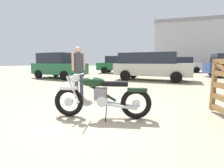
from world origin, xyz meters
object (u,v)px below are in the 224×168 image
Objects in this scene: vintage_motorcycle at (101,97)px; white_estate_far at (58,65)px; bystander at (79,67)px; blue_hatchback_right at (181,65)px; red_hatchback_near at (122,64)px; pale_sedan_back at (151,65)px.

vintage_motorcycle is 9.19m from white_estate_far.
bystander is at bearing -39.83° from white_estate_far.
blue_hatchback_right reaches higher than bystander.
bystander is 0.34× the size of red_hatchback_near.
pale_sedan_back reaches higher than vintage_motorcycle.
vintage_motorcycle is at bearing 71.92° from blue_hatchback_right.
vintage_motorcycle is 0.42× the size of red_hatchback_near.
bystander is 16.02m from blue_hatchback_right.
bystander is at bearing -60.39° from vintage_motorcycle.
pale_sedan_back is 9.71m from blue_hatchback_right.
blue_hatchback_right is (8.41, 10.58, -0.08)m from white_estate_far.
blue_hatchback_right is at bearing 110.05° from bystander.
red_hatchback_near is at bearing 133.64° from bystander.
white_estate_far is (-6.37, 6.60, 0.47)m from vintage_motorcycle.
blue_hatchback_right reaches higher than vintage_motorcycle.
red_hatchback_near is (2.64, 6.57, 0.02)m from white_estate_far.
white_estate_far is (-4.86, 5.05, -0.10)m from bystander.
vintage_motorcycle is at bearing -39.76° from white_estate_far.
bystander is 0.41× the size of white_estate_far.
vintage_motorcycle is 0.46× the size of blue_hatchback_right.
bystander is (-1.51, 1.55, 0.57)m from vintage_motorcycle.
vintage_motorcycle is 0.50× the size of white_estate_far.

